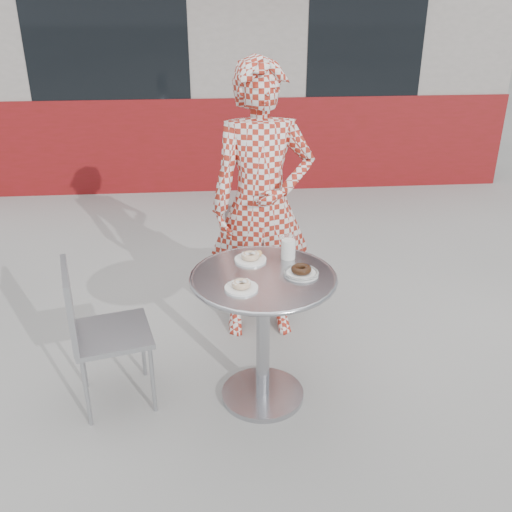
{
  "coord_description": "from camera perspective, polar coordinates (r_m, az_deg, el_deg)",
  "views": [
    {
      "loc": [
        -0.24,
        -2.45,
        2.01
      ],
      "look_at": [
        -0.02,
        0.11,
        0.81
      ],
      "focal_mm": 40.0,
      "sensor_mm": 36.0,
      "label": 1
    }
  ],
  "objects": [
    {
      "name": "milk_cup",
      "position": [
        2.96,
        3.25,
        0.78
      ],
      "size": [
        0.08,
        0.08,
        0.13
      ],
      "rotation": [
        0.0,
        0.0,
        -0.07
      ],
      "color": "white",
      "rests_on": "bistro_table"
    },
    {
      "name": "ground",
      "position": [
        3.18,
        0.59,
        -14.21
      ],
      "size": [
        60.0,
        60.0,
        0.0
      ],
      "primitive_type": "plane",
      "color": "#A5A29D",
      "rests_on": "ground"
    },
    {
      "name": "plate_near",
      "position": [
        2.68,
        -1.48,
        -3.0
      ],
      "size": [
        0.16,
        0.16,
        0.04
      ],
      "rotation": [
        0.0,
        0.0,
        0.18
      ],
      "color": "white",
      "rests_on": "bistro_table"
    },
    {
      "name": "chair_far",
      "position": [
        3.86,
        0.0,
        -2.03
      ],
      "size": [
        0.41,
        0.42,
        0.83
      ],
      "rotation": [
        0.0,
        0.0,
        3.1
      ],
      "color": "#A0A2A7",
      "rests_on": "ground"
    },
    {
      "name": "chair_left",
      "position": [
        3.14,
        -14.11,
        -10.09
      ],
      "size": [
        0.47,
        0.47,
        0.81
      ],
      "rotation": [
        0.0,
        0.0,
        1.82
      ],
      "color": "#A0A2A7",
      "rests_on": "ground"
    },
    {
      "name": "storefront",
      "position": [
        8.03,
        -3.37,
        21.22
      ],
      "size": [
        6.02,
        4.55,
        3.0
      ],
      "color": "gray",
      "rests_on": "ground"
    },
    {
      "name": "bistro_table",
      "position": [
        2.89,
        0.72,
        -5.15
      ],
      "size": [
        0.73,
        0.73,
        0.74
      ],
      "rotation": [
        0.0,
        0.0,
        -0.01
      ],
      "color": "#B7B7BC",
      "rests_on": "ground"
    },
    {
      "name": "plate_far",
      "position": [
        2.95,
        -0.51,
        -0.14
      ],
      "size": [
        0.17,
        0.17,
        0.04
      ],
      "rotation": [
        0.0,
        0.0,
        0.16
      ],
      "color": "white",
      "rests_on": "bistro_table"
    },
    {
      "name": "plate_checker",
      "position": [
        2.82,
        4.54,
        -1.58
      ],
      "size": [
        0.18,
        0.18,
        0.05
      ],
      "rotation": [
        0.0,
        0.0,
        0.34
      ],
      "color": "white",
      "rests_on": "bistro_table"
    },
    {
      "name": "seated_person",
      "position": [
        3.42,
        0.58,
        5.1
      ],
      "size": [
        0.63,
        0.43,
        1.7
      ],
      "primitive_type": "imported",
      "rotation": [
        0.0,
        0.0,
        0.04
      ],
      "color": "maroon",
      "rests_on": "ground"
    }
  ]
}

